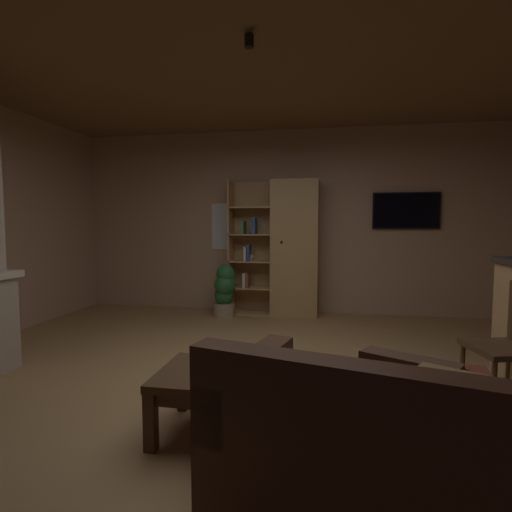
% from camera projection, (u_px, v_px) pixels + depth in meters
% --- Properties ---
extents(floor, '(6.33, 5.90, 0.02)m').
position_uv_depth(floor, '(247.00, 389.00, 3.29)').
color(floor, '#A37A4C').
rests_on(floor, ground).
extents(wall_back, '(6.45, 0.06, 2.72)m').
position_uv_depth(wall_back, '(286.00, 222.00, 6.10)').
color(wall_back, tan).
rests_on(wall_back, ground).
extents(ceiling, '(6.33, 5.90, 0.02)m').
position_uv_depth(ceiling, '(247.00, 40.00, 3.07)').
color(ceiling, brown).
extents(window_pane_back, '(0.55, 0.01, 0.70)m').
position_uv_depth(window_pane_back, '(229.00, 226.00, 6.23)').
color(window_pane_back, white).
extents(bookshelf_cabinet, '(1.29, 0.41, 1.96)m').
position_uv_depth(bookshelf_cabinet, '(288.00, 249.00, 5.85)').
color(bookshelf_cabinet, tan).
rests_on(bookshelf_cabinet, ground).
extents(leather_couch, '(1.61, 1.19, 0.84)m').
position_uv_depth(leather_couch, '(384.00, 462.00, 1.74)').
color(leather_couch, '#4C2D1E').
rests_on(leather_couch, ground).
extents(coffee_table, '(0.67, 0.62, 0.41)m').
position_uv_depth(coffee_table, '(212.00, 383.00, 2.57)').
color(coffee_table, '#4C331E').
rests_on(coffee_table, ground).
extents(table_book_0, '(0.13, 0.12, 0.03)m').
position_uv_depth(table_book_0, '(210.00, 371.00, 2.52)').
color(table_book_0, '#2D4C8C').
rests_on(table_book_0, coffee_table).
extents(potted_floor_plant, '(0.32, 0.33, 0.76)m').
position_uv_depth(potted_floor_plant, '(225.00, 290.00, 5.78)').
color(potted_floor_plant, '#9E896B').
rests_on(potted_floor_plant, ground).
extents(wall_mounted_tv, '(0.92, 0.06, 0.52)m').
position_uv_depth(wall_mounted_tv, '(406.00, 211.00, 5.73)').
color(wall_mounted_tv, black).
extents(track_light_spot_1, '(0.07, 0.07, 0.09)m').
position_uv_depth(track_light_spot_1, '(249.00, 41.00, 2.91)').
color(track_light_spot_1, black).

